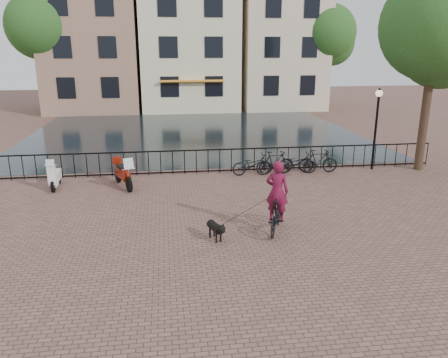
{
  "coord_description": "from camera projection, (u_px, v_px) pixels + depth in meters",
  "views": [
    {
      "loc": [
        -1.76,
        -9.89,
        5.1
      ],
      "look_at": [
        0.0,
        3.0,
        1.2
      ],
      "focal_mm": 35.0,
      "sensor_mm": 36.0,
      "label": 1
    }
  ],
  "objects": [
    {
      "name": "parked_bike_1",
      "position": [
        275.0,
        163.0,
        18.31
      ],
      "size": [
        1.72,
        0.73,
        1.0
      ],
      "primitive_type": "imported",
      "rotation": [
        0.0,
        0.0,
        1.73
      ],
      "color": "black",
      "rests_on": "ground"
    },
    {
      "name": "canal_house_mid",
      "position": [
        188.0,
        39.0,
        37.92
      ],
      "size": [
        8.0,
        9.5,
        11.8
      ],
      "color": "beige",
      "rests_on": "ground"
    },
    {
      "name": "dog",
      "position": [
        215.0,
        230.0,
        12.05
      ],
      "size": [
        0.57,
        0.92,
        0.59
      ],
      "rotation": [
        0.0,
        0.0,
        0.35
      ],
      "color": "black",
      "rests_on": "ground"
    },
    {
      "name": "ground",
      "position": [
        240.0,
        258.0,
        11.08
      ],
      "size": [
        100.0,
        100.0,
        0.0
      ],
      "primitive_type": "plane",
      "color": "brown",
      "rests_on": "ground"
    },
    {
      "name": "lamp_post",
      "position": [
        377.0,
        115.0,
        18.54
      ],
      "size": [
        0.3,
        0.3,
        3.45
      ],
      "color": "black",
      "rests_on": "ground"
    },
    {
      "name": "railing",
      "position": [
        208.0,
        161.0,
        18.53
      ],
      "size": [
        20.0,
        0.05,
        1.02
      ],
      "color": "black",
      "rests_on": "ground"
    },
    {
      "name": "parked_bike_2",
      "position": [
        297.0,
        163.0,
        18.45
      ],
      "size": [
        1.75,
        0.7,
        0.9
      ],
      "primitive_type": "imported",
      "rotation": [
        0.0,
        0.0,
        1.51
      ],
      "color": "black",
      "rests_on": "ground"
    },
    {
      "name": "tree_far_left",
      "position": [
        39.0,
        26.0,
        33.35
      ],
      "size": [
        5.04,
        5.04,
        9.27
      ],
      "color": "black",
      "rests_on": "ground"
    },
    {
      "name": "canal_house_right",
      "position": [
        278.0,
        30.0,
        38.75
      ],
      "size": [
        7.0,
        9.0,
        13.3
      ],
      "color": "beige",
      "rests_on": "ground"
    },
    {
      "name": "tree_far_right",
      "position": [
        327.0,
        33.0,
        36.44
      ],
      "size": [
        4.76,
        4.76,
        8.76
      ],
      "color": "black",
      "rests_on": "ground"
    },
    {
      "name": "motorcycle",
      "position": [
        123.0,
        170.0,
        16.58
      ],
      "size": [
        1.1,
        1.89,
        1.33
      ],
      "rotation": [
        0.0,
        0.0,
        0.38
      ],
      "color": "maroon",
      "rests_on": "ground"
    },
    {
      "name": "parked_bike_3",
      "position": [
        318.0,
        161.0,
        18.56
      ],
      "size": [
        1.7,
        0.6,
        1.0
      ],
      "primitive_type": "imported",
      "rotation": [
        0.0,
        0.0,
        1.49
      ],
      "color": "black",
      "rests_on": "ground"
    },
    {
      "name": "canal_house_left",
      "position": [
        93.0,
        32.0,
        36.74
      ],
      "size": [
        7.5,
        9.0,
        12.8
      ],
      "color": "#8F6D53",
      "rests_on": "ground"
    },
    {
      "name": "parked_bike_0",
      "position": [
        252.0,
        165.0,
        18.2
      ],
      "size": [
        1.75,
        0.69,
        0.9
      ],
      "primitive_type": "imported",
      "rotation": [
        0.0,
        0.0,
        1.63
      ],
      "color": "black",
      "rests_on": "ground"
    },
    {
      "name": "cyclist",
      "position": [
        277.0,
        201.0,
        12.4
      ],
      "size": [
        1.17,
        1.86,
        2.47
      ],
      "rotation": [
        0.0,
        0.0,
        2.74
      ],
      "color": "black",
      "rests_on": "ground"
    },
    {
      "name": "scooter",
      "position": [
        55.0,
        171.0,
        16.47
      ],
      "size": [
        0.45,
        1.4,
        1.29
      ],
      "rotation": [
        0.0,
        0.0,
        0.04
      ],
      "color": "white",
      "rests_on": "ground"
    },
    {
      "name": "canal_water",
      "position": [
        193.0,
        133.0,
        27.5
      ],
      "size": [
        20.0,
        20.0,
        0.0
      ],
      "primitive_type": "plane",
      "color": "black",
      "rests_on": "ground"
    },
    {
      "name": "tree_near_right",
      "position": [
        437.0,
        26.0,
        17.48
      ],
      "size": [
        4.48,
        4.48,
        8.24
      ],
      "color": "black",
      "rests_on": "ground"
    }
  ]
}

